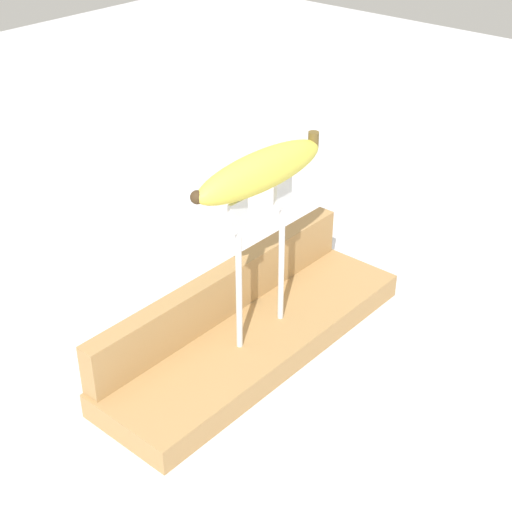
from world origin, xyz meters
TOP-DOWN VIEW (x-y plane):
  - ground_plane at (0.00, 0.00)m, footprint 3.00×3.00m
  - wooden_board at (0.00, 0.00)m, footprint 0.42×0.13m
  - board_backstop at (0.00, 0.05)m, footprint 0.41×0.02m
  - fork_stand_center at (0.00, -0.01)m, footprint 0.10×0.01m
  - banana_raised_center at (-0.00, -0.01)m, footprint 0.19×0.05m

SIDE VIEW (x-z plane):
  - ground_plane at x=0.00m, z-range 0.00..0.00m
  - wooden_board at x=0.00m, z-range 0.00..0.03m
  - board_backstop at x=0.00m, z-range 0.03..0.09m
  - fork_stand_center at x=0.00m, z-range 0.05..0.23m
  - banana_raised_center at x=0.00m, z-range 0.22..0.26m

